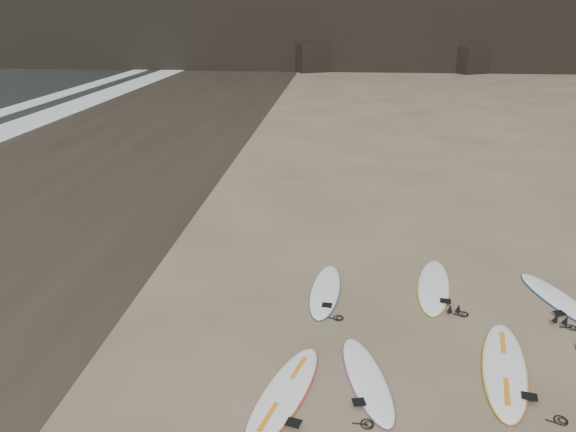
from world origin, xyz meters
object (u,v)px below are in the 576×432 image
Objects in this scene: surfboard_1 at (367,378)px; surfboard_7 at (559,299)px; surfboard_2 at (504,367)px; surfboard_6 at (434,286)px; surfboard_5 at (325,290)px; surfboard_0 at (284,393)px.

surfboard_1 is 4.80m from surfboard_7.
surfboard_2 is 2.93m from surfboard_7.
surfboard_6 is 2.38m from surfboard_7.
surfboard_2 reaches higher than surfboard_5.
surfboard_6 is (1.48, 3.22, 0.00)m from surfboard_1.
surfboard_5 is 2.25m from surfboard_6.
surfboard_7 is (1.66, 2.41, -0.01)m from surfboard_2.
surfboard_0 reaches higher than surfboard_5.
surfboard_2 is at bearing 31.46° from surfboard_0.
surfboard_6 is at bearing 69.68° from surfboard_0.
surfboard_7 is (4.57, 0.07, -0.00)m from surfboard_5.
surfboard_7 is at bearing 5.29° from surfboard_5.
surfboard_5 reaches higher than surfboard_1.
surfboard_7 is at bearing 23.88° from surfboard_1.
surfboard_0 reaches higher than surfboard_7.
surfboard_0 is at bearing -116.70° from surfboard_6.
surfboard_1 is 2.23m from surfboard_2.
surfboard_0 is at bearing -152.65° from surfboard_2.
surfboard_5 and surfboard_7 have the same top height.
surfboard_2 is at bearing -34.40° from surfboard_5.
surfboard_2 is at bearing -0.81° from surfboard_1.
surfboard_7 is at bearing 1.60° from surfboard_6.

